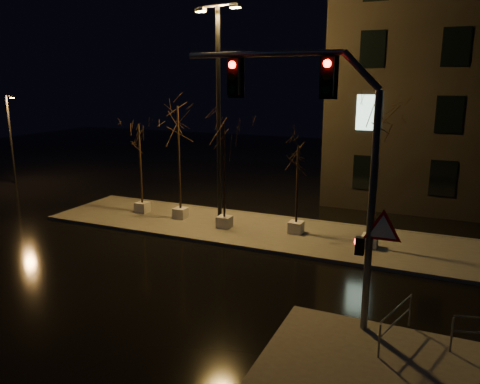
% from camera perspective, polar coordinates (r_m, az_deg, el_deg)
% --- Properties ---
extents(ground, '(90.00, 90.00, 0.00)m').
position_cam_1_polar(ground, '(17.81, -4.97, -10.38)').
color(ground, black).
rests_on(ground, ground).
extents(median, '(22.00, 5.00, 0.15)m').
position_cam_1_polar(median, '(22.88, 2.26, -4.68)').
color(median, '#4C4944').
rests_on(median, ground).
extents(sidewalk_corner, '(7.00, 5.00, 0.15)m').
position_cam_1_polar(sidewalk_corner, '(12.88, 19.08, -20.80)').
color(sidewalk_corner, '#4C4944').
rests_on(sidewalk_corner, ground).
extents(tree_0, '(1.80, 1.80, 4.93)m').
position_cam_1_polar(tree_0, '(25.52, -12.16, 5.71)').
color(tree_0, beige).
rests_on(tree_0, median).
extents(tree_1, '(1.80, 1.80, 5.97)m').
position_cam_1_polar(tree_1, '(23.90, -7.55, 7.30)').
color(tree_1, beige).
rests_on(tree_1, median).
extents(tree_2, '(1.80, 1.80, 5.21)m').
position_cam_1_polar(tree_2, '(22.23, -1.98, 5.46)').
color(tree_2, beige).
rests_on(tree_2, median).
extents(tree_3, '(1.80, 1.80, 4.26)m').
position_cam_1_polar(tree_3, '(21.61, 7.06, 3.21)').
color(tree_3, beige).
rests_on(tree_3, median).
extents(tree_4, '(1.80, 1.80, 6.28)m').
position_cam_1_polar(tree_4, '(20.10, 16.32, 6.41)').
color(tree_4, beige).
rests_on(tree_4, median).
extents(traffic_signal_mast, '(6.41, 0.35, 7.82)m').
position_cam_1_polar(traffic_signal_mast, '(13.18, 10.66, 4.98)').
color(traffic_signal_mast, '#5C5E64').
rests_on(traffic_signal_mast, sidewalk_corner).
extents(streetlight_main, '(2.61, 0.88, 10.49)m').
position_cam_1_polar(streetlight_main, '(23.09, -2.64, 10.97)').
color(streetlight_main, black).
rests_on(streetlight_main, median).
extents(streetlight_far, '(1.20, 0.53, 6.23)m').
position_cam_1_polar(streetlight_far, '(36.88, -26.14, 6.20)').
color(streetlight_far, black).
rests_on(streetlight_far, ground).
extents(guard_rail_b, '(0.65, 2.07, 1.02)m').
position_cam_1_polar(guard_rail_b, '(13.94, 18.50, -14.47)').
color(guard_rail_b, '#5C5E64').
rests_on(guard_rail_b, sidewalk_corner).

